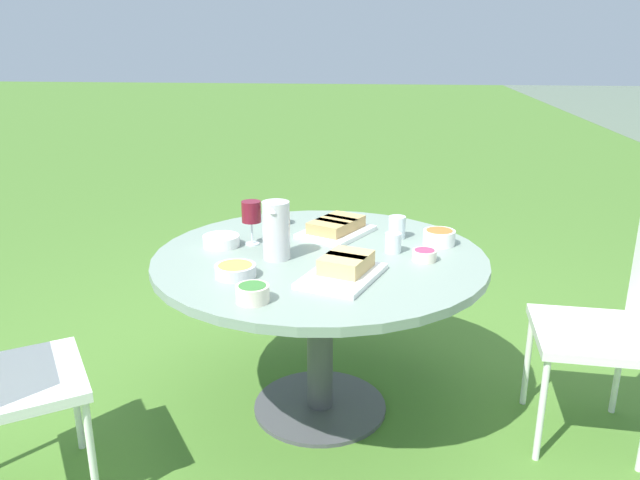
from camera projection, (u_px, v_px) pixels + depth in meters
The scene contains 15 objects.
ground_plane at pixel (320, 408), 2.73m from camera, with size 40.00×40.00×0.00m, color #4C7A2D.
dining_table at pixel (320, 279), 2.54m from camera, with size 1.34×1.34×0.71m.
chair_near_right at pixel (615, 318), 2.37m from camera, with size 0.47×0.45×0.89m.
water_pitcher at pixel (276, 230), 2.42m from camera, with size 0.12×0.11×0.23m.
wine_glass at pixel (251, 213), 2.58m from camera, with size 0.08×0.08×0.19m.
platter_bread_main at pixel (344, 268), 2.26m from camera, with size 0.40×0.33×0.08m.
platter_charcuterie at pixel (336, 227), 2.75m from camera, with size 0.39×0.36×0.07m.
bowl_fries at pixel (235, 270), 2.26m from camera, with size 0.15×0.15×0.05m.
bowl_salad at pixel (253, 292), 2.05m from camera, with size 0.11×0.11×0.06m.
bowl_olives at pixel (279, 218), 2.91m from camera, with size 0.09×0.09×0.05m.
bowl_dip_red at pixel (424, 255), 2.43m from camera, with size 0.10×0.10×0.04m.
bowl_dip_cream at pixel (221, 240), 2.60m from camera, with size 0.15×0.15×0.05m.
bowl_roasted_veg at pixel (439, 236), 2.61m from camera, with size 0.13×0.13×0.06m.
cup_water_near at pixel (397, 227), 2.70m from camera, with size 0.07×0.07×0.10m.
cup_water_far at pixel (393, 243), 2.52m from camera, with size 0.07×0.07×0.08m.
Camera 1 is at (2.35, 0.24, 1.54)m, focal length 35.00 mm.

